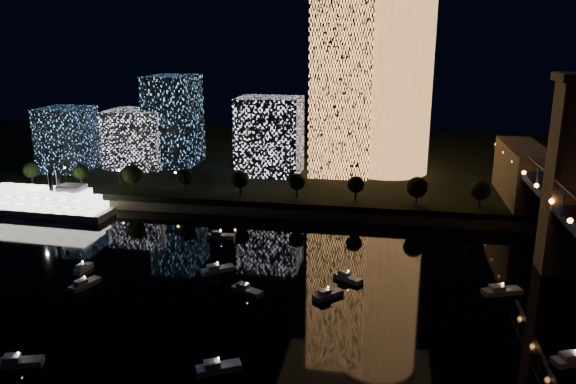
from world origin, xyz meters
name	(u,v)px	position (x,y,z in m)	size (l,w,h in m)	color
ground	(274,349)	(0.00, 0.00, 0.00)	(520.00, 520.00, 0.00)	black
far_bank	(343,161)	(0.00, 160.00, 2.50)	(420.00, 160.00, 5.00)	black
seawall	(324,214)	(0.00, 82.00, 1.50)	(420.00, 6.00, 3.00)	#6B5E4C
tower_cylindrical	(392,69)	(19.95, 132.88, 45.91)	(34.00, 34.00, 81.58)	#F79C4F
tower_rectangular	(342,80)	(1.43, 126.57, 42.06)	(23.30, 23.30, 74.12)	#F79C4F
midrise_blocks	(174,132)	(-67.35, 123.42, 20.15)	(103.94, 40.64, 37.53)	white
riverboat	(35,202)	(-96.87, 69.52, 4.06)	(52.99, 13.49, 15.82)	silver
motorboats	(270,307)	(-4.20, 15.48, 0.81)	(117.31, 84.01, 2.78)	silver
esplanade_trees	(255,180)	(-24.84, 88.00, 10.47)	(166.24, 6.96, 8.98)	black
street_lamps	(234,179)	(-34.00, 94.00, 9.02)	(132.70, 0.70, 5.65)	black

